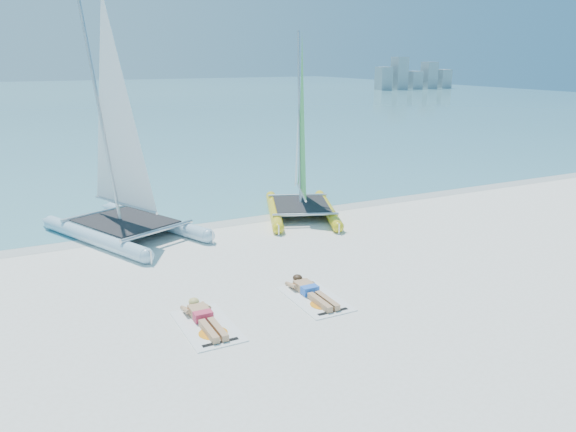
# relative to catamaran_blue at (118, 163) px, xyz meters

# --- Properties ---
(ground) EXTENTS (140.00, 140.00, 0.00)m
(ground) POSITION_rel_catamaran_blue_xyz_m (2.75, -5.42, -2.15)
(ground) COLOR white
(ground) RESTS_ON ground
(sea) EXTENTS (140.00, 115.00, 0.01)m
(sea) POSITION_rel_catamaran_blue_xyz_m (2.75, 57.58, -2.15)
(sea) COLOR #79CBCA
(sea) RESTS_ON ground
(wet_sand_strip) EXTENTS (140.00, 1.40, 0.01)m
(wet_sand_strip) POSITION_rel_catamaran_blue_xyz_m (2.75, 0.08, -2.15)
(wet_sand_strip) COLOR silver
(wet_sand_strip) RESTS_ON ground
(distant_skyline) EXTENTS (14.00, 2.00, 5.00)m
(distant_skyline) POSITION_rel_catamaran_blue_xyz_m (56.46, 56.58, -0.22)
(distant_skyline) COLOR #9199A0
(distant_skyline) RESTS_ON ground
(catamaran_blue) EXTENTS (4.44, 5.86, 7.21)m
(catamaran_blue) POSITION_rel_catamaran_blue_xyz_m (0.00, 0.00, 0.00)
(catamaran_blue) COLOR #BEE0F9
(catamaran_blue) RESTS_ON ground
(catamaran_yellow) EXTENTS (3.67, 4.96, 6.12)m
(catamaran_yellow) POSITION_rel_catamaran_blue_xyz_m (5.85, -0.06, -0.23)
(catamaran_yellow) COLOR yellow
(catamaran_yellow) RESTS_ON ground
(towel_a) EXTENTS (1.00, 1.85, 0.02)m
(towel_a) POSITION_rel_catamaran_blue_xyz_m (0.26, -6.69, -2.14)
(towel_a) COLOR white
(towel_a) RESTS_ON ground
(sunbather_a) EXTENTS (0.37, 1.73, 0.26)m
(sunbather_a) POSITION_rel_catamaran_blue_xyz_m (0.26, -6.50, -2.03)
(sunbather_a) COLOR tan
(sunbather_a) RESTS_ON towel_a
(towel_b) EXTENTS (1.00, 1.85, 0.02)m
(towel_b) POSITION_rel_catamaran_blue_xyz_m (2.78, -6.52, -2.14)
(towel_b) COLOR white
(towel_b) RESTS_ON ground
(sunbather_b) EXTENTS (0.37, 1.73, 0.26)m
(sunbather_b) POSITION_rel_catamaran_blue_xyz_m (2.78, -6.33, -2.03)
(sunbather_b) COLOR tan
(sunbather_b) RESTS_ON towel_b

